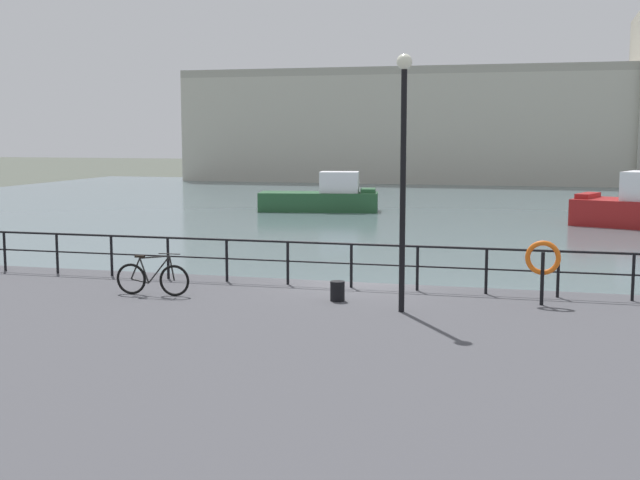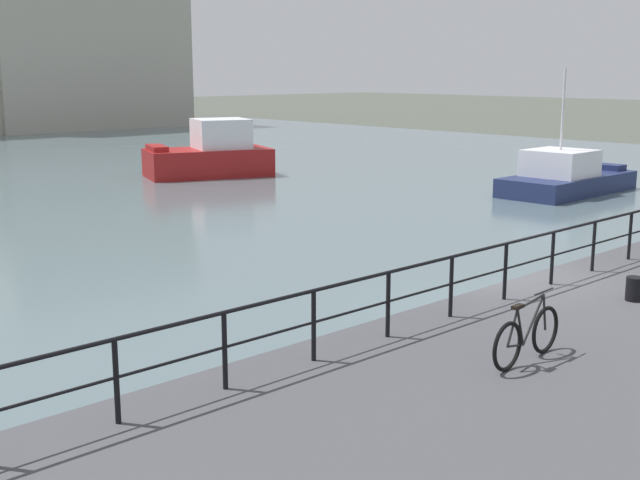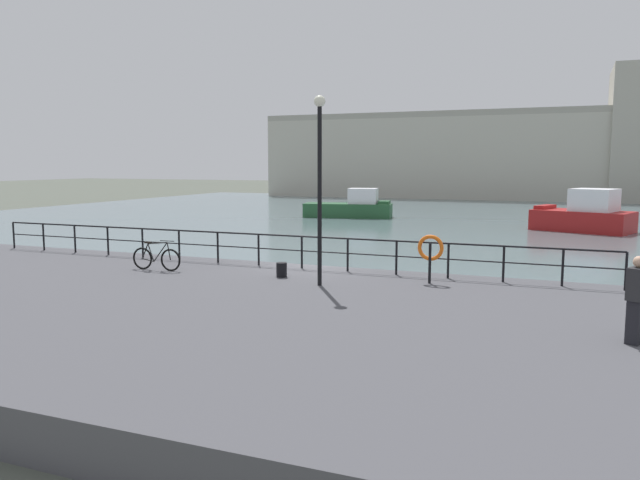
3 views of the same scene
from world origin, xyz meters
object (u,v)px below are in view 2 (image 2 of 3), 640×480
at_px(parked_bicycle, 527,336).
at_px(mooring_bollard, 635,289).
at_px(moored_harbor_tender, 211,155).
at_px(moored_red_daysailer, 566,177).

xyz_separation_m(parked_bicycle, mooring_bollard, (4.23, 0.46, -0.17)).
bearing_deg(moored_harbor_tender, mooring_bollard, 91.31).
relative_size(moored_red_daysailer, mooring_bollard, 15.13).
distance_m(moored_harbor_tender, mooring_bollard, 26.94).
xyz_separation_m(moored_harbor_tender, moored_red_daysailer, (7.22, -14.56, -0.35)).
distance_m(parked_bicycle, mooring_bollard, 4.26).
bearing_deg(mooring_bollard, moored_red_daysailer, 34.10).
bearing_deg(parked_bicycle, mooring_bollard, 3.36).
bearing_deg(moored_red_daysailer, moored_harbor_tender, 115.44).
height_order(moored_red_daysailer, mooring_bollard, moored_red_daysailer).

